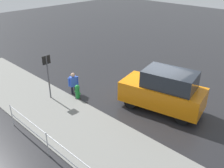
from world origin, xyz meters
name	(u,v)px	position (x,y,z in m)	size (l,w,h in m)	color
ground_plane	(155,102)	(0.00, 0.00, 0.00)	(60.00, 60.00, 0.00)	black
kerb_strip	(95,139)	(0.00, 4.20, 0.02)	(24.00, 3.20, 0.04)	slate
moving_hatchback	(164,91)	(-0.66, 0.35, 1.03)	(4.17, 2.46, 2.06)	orange
fire_hydrant	(77,92)	(3.12, 2.55, 0.40)	(0.42, 0.31, 0.80)	#197A2D
pedestrian	(73,82)	(3.74, 2.32, 0.68)	(0.35, 0.54, 1.22)	blue
metal_railing	(70,159)	(-0.83, 6.02, 0.73)	(8.31, 0.04, 1.05)	#B7BABF
sign_post	(48,71)	(4.21, 3.50, 1.58)	(0.07, 0.44, 2.40)	#4C4C51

